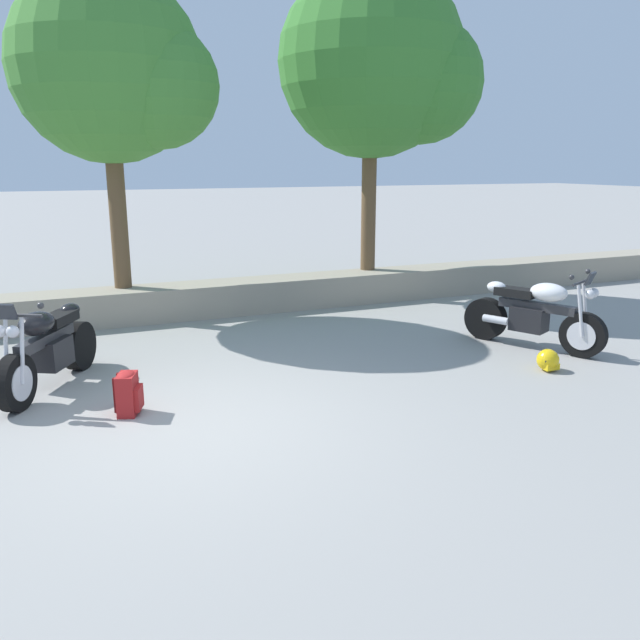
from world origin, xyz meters
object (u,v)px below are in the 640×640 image
motorcycle_black_near_left (47,349)px  leafy_tree_mid_right (382,67)px  rider_helmet (548,360)px  leafy_tree_mid_left (118,71)px  rider_backpack (128,392)px  motorcycle_white_centre (535,315)px

motorcycle_black_near_left → leafy_tree_mid_right: bearing=27.8°
rider_helmet → leafy_tree_mid_left: leafy_tree_mid_left is taller
rider_backpack → leafy_tree_mid_right: leafy_tree_mid_right is taller
rider_helmet → leafy_tree_mid_right: leafy_tree_mid_right is taller
leafy_tree_mid_right → leafy_tree_mid_left: bearing=-179.6°
rider_backpack → leafy_tree_mid_left: bearing=81.7°
rider_backpack → motorcycle_white_centre: bearing=3.3°
leafy_tree_mid_left → leafy_tree_mid_right: (4.63, 0.03, 0.31)m
motorcycle_white_centre → rider_backpack: size_ratio=4.10×
motorcycle_black_near_left → rider_helmet: 6.11m
rider_helmet → leafy_tree_mid_left: bearing=132.4°
motorcycle_black_near_left → rider_backpack: bearing=-57.7°
rider_helmet → leafy_tree_mid_right: bearing=88.1°
motorcycle_white_centre → leafy_tree_mid_left: 7.28m
leafy_tree_mid_left → motorcycle_black_near_left: bearing=-113.6°
leafy_tree_mid_left → motorcycle_white_centre: bearing=-38.5°
rider_helmet → motorcycle_white_centre: bearing=59.5°
motorcycle_white_centre → rider_backpack: (-5.63, -0.32, -0.24)m
leafy_tree_mid_left → leafy_tree_mid_right: 4.64m
motorcycle_white_centre → rider_helmet: (-0.53, -0.91, -0.35)m
motorcycle_white_centre → rider_helmet: motorcycle_white_centre is taller
motorcycle_black_near_left → leafy_tree_mid_right: 7.76m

